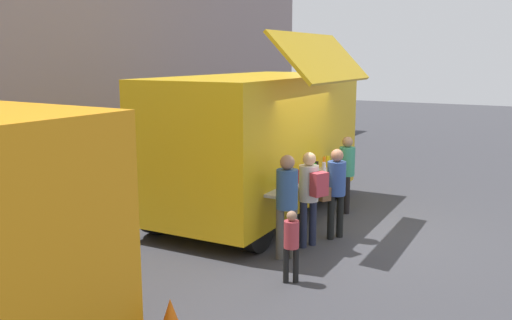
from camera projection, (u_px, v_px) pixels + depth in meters
ground_plane at (346, 233)px, 10.19m from camera, size 60.00×60.00×0.00m
curb_strip at (8, 247)px, 9.22m from camera, size 28.00×1.60×0.15m
food_truck_main at (259, 140)px, 11.17m from camera, size 5.44×3.23×3.63m
trash_bin at (250, 153)px, 15.72m from camera, size 0.60×0.60×0.98m
customer_front_ordering at (336, 186)px, 9.72m from camera, size 0.51×0.40×1.62m
customer_mid_with_backpack at (310, 190)px, 9.27m from camera, size 0.44×0.54×1.64m
customer_rear_waiting at (287, 197)px, 8.73m from camera, size 0.35×0.35×1.70m
customer_extra_browsing at (347, 167)px, 11.37m from camera, size 0.33×0.33×1.60m
child_near_queue at (291, 240)px, 7.84m from camera, size 0.22×0.22×1.07m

